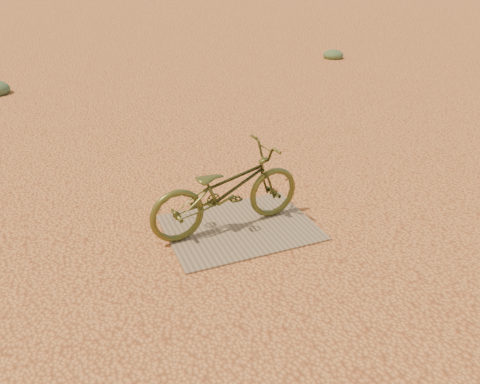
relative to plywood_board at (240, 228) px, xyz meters
name	(u,v)px	position (x,y,z in m)	size (l,w,h in m)	color
ground	(233,264)	(-0.30, -0.56, -0.01)	(120.00, 120.00, 0.00)	#DC8C4D
plywood_board	(240,228)	(0.00, 0.00, 0.00)	(1.51, 1.12, 0.02)	#86715A
bicycle	(227,190)	(-0.12, 0.05, 0.44)	(0.57, 1.63, 0.86)	#4D5222
kale_b	(333,58)	(5.99, 7.61, -0.01)	(0.57, 0.57, 0.31)	#506946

